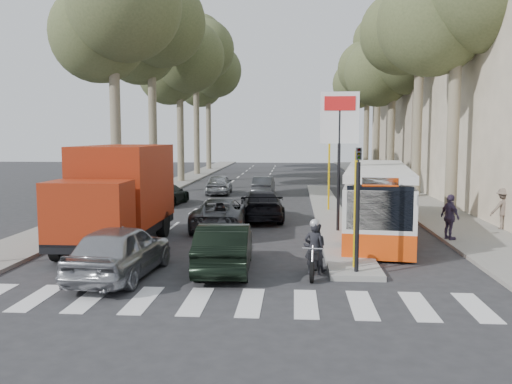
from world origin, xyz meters
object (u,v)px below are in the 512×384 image
at_px(silver_hatchback, 120,251).
at_px(red_truck, 119,194).
at_px(city_bus, 377,198).
at_px(dark_hatchback, 225,247).
at_px(motorcycle, 314,249).

height_order(silver_hatchback, red_truck, red_truck).
bearing_deg(city_bus, red_truck, -154.44).
relative_size(dark_hatchback, red_truck, 0.63).
relative_size(dark_hatchback, motorcycle, 2.23).
bearing_deg(red_truck, city_bus, 18.28).
distance_m(red_truck, city_bus, 9.96).
distance_m(dark_hatchback, red_truck, 5.39).
distance_m(silver_hatchback, motorcycle, 5.41).
bearing_deg(red_truck, dark_hatchback, -37.00).
distance_m(dark_hatchback, city_bus, 8.22).
xyz_separation_m(silver_hatchback, dark_hatchback, (2.77, 1.00, -0.06)).
bearing_deg(dark_hatchback, silver_hatchback, 17.03).
bearing_deg(silver_hatchback, red_truck, -67.08).
bearing_deg(dark_hatchback, city_bus, -133.11).
bearing_deg(silver_hatchback, motorcycle, -168.12).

